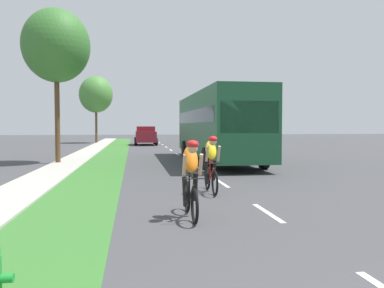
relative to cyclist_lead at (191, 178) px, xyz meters
name	(u,v)px	position (x,y,z in m)	size (l,w,h in m)	color
ground_plane	(185,159)	(1.69, 13.46, -0.81)	(120.00, 120.00, 0.00)	#424244
grass_verge	(108,160)	(-2.51, 13.46, -0.81)	(1.99, 70.00, 0.01)	#38722D
sidewalk_concrete	(73,161)	(-4.29, 13.46, -0.81)	(1.58, 70.00, 0.10)	#B2ADA3
lane_markings_center	(177,154)	(1.69, 17.46, -0.81)	(0.12, 53.49, 0.01)	white
cyclist_lead	(191,178)	(0.00, 0.00, 0.00)	(0.42, 1.72, 1.58)	black
cyclist_trailing	(211,164)	(0.99, 2.85, 0.00)	(0.42, 1.72, 1.58)	black
bus_dark_green	(217,123)	(3.13, 12.04, 1.17)	(2.78, 11.60, 3.48)	#194C2D
suv_maroon	(146,135)	(0.04, 30.21, 0.14)	(2.15, 4.70, 1.79)	maroon
street_tree_near	(56,46)	(-4.81, 12.22, 4.92)	(3.24, 3.24, 7.54)	brown
street_tree_far	(96,95)	(-5.05, 35.07, 4.37)	(3.54, 3.54, 7.14)	brown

